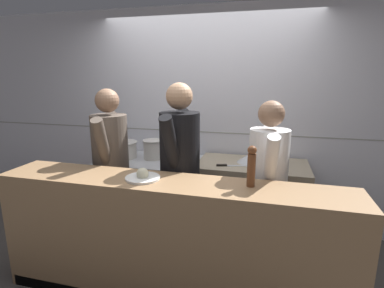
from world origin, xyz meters
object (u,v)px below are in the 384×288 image
at_px(oven_range, 151,194).
at_px(chef_head_cook, 111,166).
at_px(plated_dish_main, 143,176).
at_px(pepper_mill, 251,165).
at_px(sauce_pot, 153,149).
at_px(stock_pot, 123,149).
at_px(chef_sous, 180,170).
at_px(chef_line, 267,185).
at_px(braising_pot, 185,155).
at_px(chefs_knife, 229,165).
at_px(mixing_bowl_steel, 249,158).

distance_m(oven_range, chef_head_cook, 0.81).
relative_size(plated_dish_main, pepper_mill, 0.89).
bearing_deg(chef_head_cook, sauce_pot, 60.63).
xyz_separation_m(stock_pot, chef_head_cook, (0.18, -0.59, -0.02)).
distance_m(plated_dish_main, chef_head_cook, 0.72).
bearing_deg(chef_sous, sauce_pot, 130.42).
bearing_deg(chef_line, sauce_pot, 147.83).
relative_size(oven_range, braising_pot, 4.20).
distance_m(chefs_knife, pepper_mill, 0.94).
height_order(sauce_pot, pepper_mill, pepper_mill).
height_order(sauce_pot, chef_line, chef_line).
xyz_separation_m(mixing_bowl_steel, plated_dish_main, (-0.76, -1.10, 0.10)).
distance_m(plated_dish_main, chef_line, 1.06).
relative_size(oven_range, chefs_knife, 3.50).
bearing_deg(plated_dish_main, chefs_knife, 58.10).
distance_m(chefs_knife, chef_line, 0.61).
bearing_deg(chef_head_cook, pepper_mill, -29.23).
distance_m(chef_head_cook, chef_sous, 0.73).
bearing_deg(oven_range, pepper_mill, -39.52).
bearing_deg(oven_range, mixing_bowl_steel, 1.78).
distance_m(stock_pot, chef_head_cook, 0.62).
relative_size(sauce_pot, chef_line, 0.15).
height_order(stock_pot, chef_line, chef_line).
relative_size(sauce_pot, plated_dish_main, 0.87).
xyz_separation_m(sauce_pot, plated_dish_main, (0.35, -1.10, 0.07)).
bearing_deg(pepper_mill, braising_pot, 127.98).
distance_m(stock_pot, chef_line, 1.79).
distance_m(stock_pot, chef_sous, 1.11).
relative_size(oven_range, chef_head_cook, 0.67).
distance_m(sauce_pot, chef_head_cook, 0.66).
relative_size(mixing_bowl_steel, chef_line, 0.16).
bearing_deg(chef_line, mixing_bowl_steel, 101.47).
bearing_deg(chef_head_cook, chefs_knife, 9.03).
height_order(pepper_mill, chef_sous, chef_sous).
bearing_deg(chefs_knife, braising_pot, 161.53).
bearing_deg(sauce_pot, stock_pot, -173.15).
bearing_deg(braising_pot, plated_dish_main, -91.57).
height_order(pepper_mill, chef_line, chef_line).
bearing_deg(chef_sous, chefs_knife, 53.93).
distance_m(chefs_knife, plated_dish_main, 1.08).
bearing_deg(chef_head_cook, braising_pot, 34.57).
bearing_deg(braising_pot, pepper_mill, -52.02).
relative_size(oven_range, chef_line, 0.70).
bearing_deg(chef_head_cook, stock_pot, 94.34).
relative_size(braising_pot, pepper_mill, 0.88).
height_order(braising_pot, chef_sous, chef_sous).
xyz_separation_m(stock_pot, plated_dish_main, (0.73, -1.06, 0.08)).
xyz_separation_m(mixing_bowl_steel, chef_head_cook, (-1.30, -0.63, -0.00)).
bearing_deg(sauce_pot, chef_line, -26.88).
bearing_deg(stock_pot, chefs_knife, -6.51).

